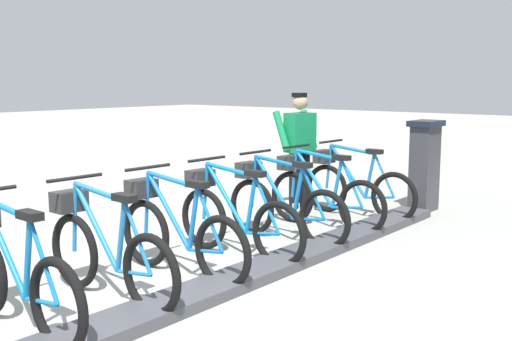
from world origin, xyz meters
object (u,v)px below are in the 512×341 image
(bike_docked_0, at_px, (354,185))
(bike_docked_5, at_px, (104,250))
(bike_docked_3, at_px, (234,216))
(bike_docked_4, at_px, (176,231))
(worker_near_rack, at_px, (299,146))
(bike_docked_6, at_px, (12,274))
(bike_docked_1, at_px, (321,194))
(bike_docked_2, at_px, (281,204))
(payment_kiosk, at_px, (424,164))

(bike_docked_0, distance_m, bike_docked_5, 4.14)
(bike_docked_3, height_order, bike_docked_4, same)
(worker_near_rack, bearing_deg, bike_docked_6, 100.15)
(bike_docked_1, bearing_deg, bike_docked_3, 90.00)
(bike_docked_1, bearing_deg, bike_docked_5, 90.00)
(bike_docked_2, bearing_deg, bike_docked_1, -90.00)
(bike_docked_2, height_order, bike_docked_5, same)
(bike_docked_3, distance_m, worker_near_rack, 2.63)
(bike_docked_5, xyz_separation_m, worker_near_rack, (0.88, -4.09, 0.48))
(payment_kiosk, height_order, bike_docked_0, payment_kiosk)
(bike_docked_5, bearing_deg, bike_docked_1, -90.00)
(bike_docked_0, relative_size, bike_docked_4, 1.00)
(bike_docked_3, xyz_separation_m, bike_docked_4, (0.00, 0.83, 0.00))
(bike_docked_1, relative_size, bike_docked_6, 1.00)
(worker_near_rack, bearing_deg, bike_docked_3, 109.87)
(worker_near_rack, bearing_deg, bike_docked_0, -176.84)
(bike_docked_4, xyz_separation_m, bike_docked_6, (0.00, 1.66, 0.00))
(bike_docked_0, distance_m, worker_near_rack, 1.00)
(bike_docked_3, xyz_separation_m, bike_docked_5, (0.00, 1.66, 0.00))
(worker_near_rack, bearing_deg, bike_docked_1, 138.48)
(bike_docked_4, bearing_deg, bike_docked_2, -90.00)
(bike_docked_1, height_order, bike_docked_2, same)
(bike_docked_0, height_order, bike_docked_5, same)
(bike_docked_2, bearing_deg, bike_docked_0, -90.00)
(payment_kiosk, relative_size, bike_docked_3, 0.74)
(bike_docked_4, xyz_separation_m, bike_docked_5, (0.00, 0.83, 0.00))
(payment_kiosk, distance_m, worker_near_rack, 1.78)
(bike_docked_5, xyz_separation_m, bike_docked_6, (0.00, 0.83, 0.00))
(bike_docked_2, distance_m, bike_docked_3, 0.83)
(bike_docked_1, bearing_deg, bike_docked_2, 90.00)
(payment_kiosk, xyz_separation_m, bike_docked_5, (0.57, 5.09, -0.24))
(bike_docked_1, distance_m, bike_docked_6, 4.14)
(bike_docked_0, xyz_separation_m, bike_docked_4, (0.00, 3.31, 0.00))
(bike_docked_3, xyz_separation_m, bike_docked_6, (0.00, 2.48, 0.00))
(bike_docked_3, xyz_separation_m, worker_near_rack, (0.88, -2.44, 0.48))
(bike_docked_1, bearing_deg, payment_kiosk, -107.82)
(bike_docked_3, bearing_deg, bike_docked_2, -90.00)
(bike_docked_4, distance_m, worker_near_rack, 3.41)
(bike_docked_6, bearing_deg, payment_kiosk, -95.52)
(bike_docked_3, height_order, bike_docked_5, same)
(bike_docked_2, bearing_deg, bike_docked_4, 90.00)
(bike_docked_3, bearing_deg, bike_docked_6, 90.00)
(bike_docked_0, bearing_deg, bike_docked_5, 90.00)
(payment_kiosk, height_order, bike_docked_4, payment_kiosk)
(bike_docked_4, xyz_separation_m, worker_near_rack, (0.88, -3.26, 0.48))
(bike_docked_6, xyz_separation_m, worker_near_rack, (0.88, -4.92, 0.48))
(bike_docked_3, relative_size, bike_docked_6, 1.00)
(payment_kiosk, bearing_deg, bike_docked_2, 77.63)
(bike_docked_2, xyz_separation_m, bike_docked_3, (0.00, 0.83, 0.00))
(bike_docked_0, relative_size, bike_docked_2, 1.00)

